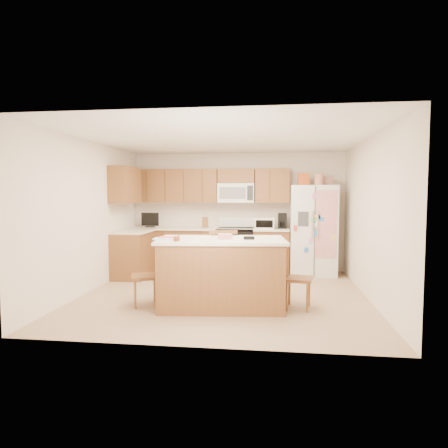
# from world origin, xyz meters

# --- Properties ---
(ground) EXTENTS (4.50, 4.50, 0.00)m
(ground) POSITION_xyz_m (0.00, 0.00, 0.00)
(ground) COLOR #9C8264
(ground) RESTS_ON ground
(room_shell) EXTENTS (4.60, 4.60, 2.52)m
(room_shell) POSITION_xyz_m (0.00, 0.00, 1.44)
(room_shell) COLOR beige
(room_shell) RESTS_ON ground
(cabinetry) EXTENTS (3.36, 1.56, 2.15)m
(cabinetry) POSITION_xyz_m (-0.98, 1.79, 0.91)
(cabinetry) COLOR brown
(cabinetry) RESTS_ON ground
(stove) EXTENTS (0.76, 0.65, 1.13)m
(stove) POSITION_xyz_m (0.00, 1.94, 0.47)
(stove) COLOR black
(stove) RESTS_ON ground
(refrigerator) EXTENTS (0.90, 0.79, 2.04)m
(refrigerator) POSITION_xyz_m (1.57, 1.87, 0.92)
(refrigerator) COLOR white
(refrigerator) RESTS_ON ground
(island) EXTENTS (1.90, 1.22, 1.08)m
(island) POSITION_xyz_m (0.05, -0.68, 0.50)
(island) COLOR brown
(island) RESTS_ON ground
(windsor_chair_left) EXTENTS (0.49, 0.51, 0.93)m
(windsor_chair_left) POSITION_xyz_m (-1.04, -0.76, 0.44)
(windsor_chair_left) COLOR brown
(windsor_chair_left) RESTS_ON ground
(windsor_chair_back) EXTENTS (0.55, 0.54, 1.07)m
(windsor_chair_back) POSITION_xyz_m (-0.02, -0.09, 0.50)
(windsor_chair_back) COLOR brown
(windsor_chair_back) RESTS_ON ground
(windsor_chair_right) EXTENTS (0.44, 0.45, 0.92)m
(windsor_chair_right) POSITION_xyz_m (1.12, -0.64, 0.44)
(windsor_chair_right) COLOR brown
(windsor_chair_right) RESTS_ON ground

